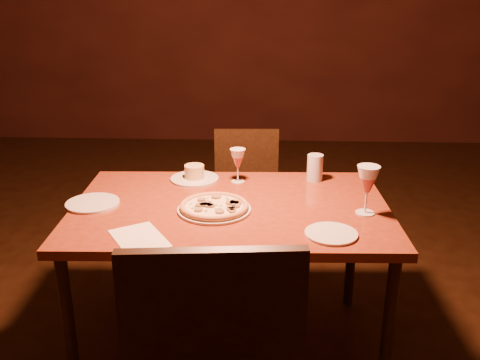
{
  "coord_description": "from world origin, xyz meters",
  "views": [
    {
      "loc": [
        0.16,
        -2.1,
        1.57
      ],
      "look_at": [
        0.07,
        0.02,
        0.8
      ],
      "focal_mm": 40.0,
      "sensor_mm": 36.0,
      "label": 1
    }
  ],
  "objects_px": {
    "chair_far": "(246,191)",
    "pizza_plate": "(214,207)",
    "chair_near": "(215,357)",
    "dining_table": "(230,219)"
  },
  "relations": [
    {
      "from": "chair_near",
      "to": "pizza_plate",
      "type": "relative_size",
      "value": 3.25
    },
    {
      "from": "chair_near",
      "to": "chair_far",
      "type": "height_order",
      "value": "chair_near"
    },
    {
      "from": "dining_table",
      "to": "chair_near",
      "type": "height_order",
      "value": "chair_near"
    },
    {
      "from": "dining_table",
      "to": "pizza_plate",
      "type": "xyz_separation_m",
      "value": [
        -0.06,
        -0.06,
        0.08
      ]
    },
    {
      "from": "chair_far",
      "to": "pizza_plate",
      "type": "bearing_deg",
      "value": -98.63
    },
    {
      "from": "chair_far",
      "to": "pizza_plate",
      "type": "xyz_separation_m",
      "value": [
        -0.1,
        -0.91,
        0.28
      ]
    },
    {
      "from": "chair_near",
      "to": "pizza_plate",
      "type": "height_order",
      "value": "chair_near"
    },
    {
      "from": "chair_far",
      "to": "pizza_plate",
      "type": "relative_size",
      "value": 2.61
    },
    {
      "from": "chair_far",
      "to": "dining_table",
      "type": "bearing_deg",
      "value": -94.95
    },
    {
      "from": "chair_near",
      "to": "chair_far",
      "type": "distance_m",
      "value": 1.64
    }
  ]
}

